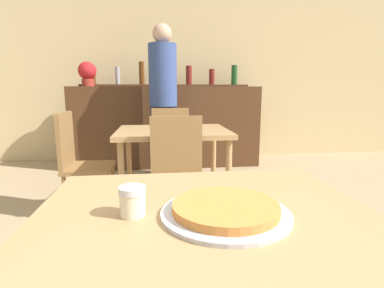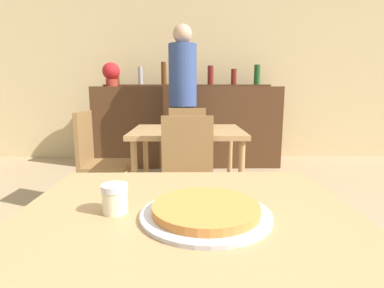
{
  "view_description": "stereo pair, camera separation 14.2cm",
  "coord_description": "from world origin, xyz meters",
  "px_view_note": "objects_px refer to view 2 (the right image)",
  "views": [
    {
      "loc": [
        -0.14,
        -0.84,
        1.09
      ],
      "look_at": [
        0.03,
        0.55,
        0.83
      ],
      "focal_mm": 28.0,
      "sensor_mm": 36.0,
      "label": 1
    },
    {
      "loc": [
        0.0,
        -0.85,
        1.09
      ],
      "look_at": [
        0.03,
        0.55,
        0.83
      ],
      "focal_mm": 28.0,
      "sensor_mm": 36.0,
      "label": 2
    }
  ],
  "objects_px": {
    "chair_far_side_back": "(187,144)",
    "cheese_shaker": "(114,198)",
    "chair_far_side_left": "(96,155)",
    "potted_plant": "(111,73)",
    "chair_far_side_front": "(188,172)",
    "pizza_tray": "(204,211)",
    "person_standing": "(182,95)"
  },
  "relations": [
    {
      "from": "pizza_tray",
      "to": "potted_plant",
      "type": "relative_size",
      "value": 1.14
    },
    {
      "from": "pizza_tray",
      "to": "person_standing",
      "type": "distance_m",
      "value": 2.94
    },
    {
      "from": "cheese_shaker",
      "to": "potted_plant",
      "type": "bearing_deg",
      "value": 103.75
    },
    {
      "from": "chair_far_side_back",
      "to": "cheese_shaker",
      "type": "xyz_separation_m",
      "value": [
        -0.22,
        -2.34,
        0.27
      ]
    },
    {
      "from": "potted_plant",
      "to": "chair_far_side_left",
      "type": "bearing_deg",
      "value": -81.8
    },
    {
      "from": "chair_far_side_back",
      "to": "potted_plant",
      "type": "height_order",
      "value": "potted_plant"
    },
    {
      "from": "chair_far_side_back",
      "to": "potted_plant",
      "type": "xyz_separation_m",
      "value": [
        -1.05,
        1.09,
        0.8
      ]
    },
    {
      "from": "potted_plant",
      "to": "person_standing",
      "type": "bearing_deg",
      "value": -28.05
    },
    {
      "from": "chair_far_side_front",
      "to": "pizza_tray",
      "type": "bearing_deg",
      "value": -87.86
    },
    {
      "from": "chair_far_side_left",
      "to": "potted_plant",
      "type": "distance_m",
      "value": 1.84
    },
    {
      "from": "chair_far_side_back",
      "to": "cheese_shaker",
      "type": "height_order",
      "value": "chair_far_side_back"
    },
    {
      "from": "chair_far_side_back",
      "to": "potted_plant",
      "type": "distance_m",
      "value": 1.72
    },
    {
      "from": "chair_far_side_left",
      "to": "chair_far_side_front",
      "type": "bearing_deg",
      "value": -123.95
    },
    {
      "from": "chair_far_side_left",
      "to": "pizza_tray",
      "type": "height_order",
      "value": "chair_far_side_left"
    },
    {
      "from": "chair_far_side_left",
      "to": "person_standing",
      "type": "height_order",
      "value": "person_standing"
    },
    {
      "from": "chair_far_side_front",
      "to": "chair_far_side_left",
      "type": "relative_size",
      "value": 1.0
    },
    {
      "from": "chair_far_side_front",
      "to": "cheese_shaker",
      "type": "relative_size",
      "value": 10.48
    },
    {
      "from": "person_standing",
      "to": "chair_far_side_left",
      "type": "bearing_deg",
      "value": -124.35
    },
    {
      "from": "cheese_shaker",
      "to": "chair_far_side_front",
      "type": "bearing_deg",
      "value": 80.08
    },
    {
      "from": "cheese_shaker",
      "to": "potted_plant",
      "type": "relative_size",
      "value": 0.26
    },
    {
      "from": "chair_far_side_front",
      "to": "pizza_tray",
      "type": "relative_size",
      "value": 2.41
    },
    {
      "from": "chair_far_side_front",
      "to": "potted_plant",
      "type": "relative_size",
      "value": 2.74
    },
    {
      "from": "cheese_shaker",
      "to": "pizza_tray",
      "type": "bearing_deg",
      "value": -6.61
    },
    {
      "from": "pizza_tray",
      "to": "cheese_shaker",
      "type": "height_order",
      "value": "cheese_shaker"
    },
    {
      "from": "potted_plant",
      "to": "pizza_tray",
      "type": "bearing_deg",
      "value": -72.32
    },
    {
      "from": "chair_far_side_front",
      "to": "pizza_tray",
      "type": "distance_m",
      "value": 1.29
    },
    {
      "from": "chair_far_side_back",
      "to": "potted_plant",
      "type": "bearing_deg",
      "value": -45.91
    },
    {
      "from": "chair_far_side_front",
      "to": "chair_far_side_left",
      "type": "xyz_separation_m",
      "value": [
        -0.82,
        0.55,
        0.0
      ]
    },
    {
      "from": "chair_far_side_front",
      "to": "cheese_shaker",
      "type": "bearing_deg",
      "value": -99.92
    },
    {
      "from": "chair_far_side_front",
      "to": "cheese_shaker",
      "type": "xyz_separation_m",
      "value": [
        -0.22,
        -1.24,
        0.27
      ]
    },
    {
      "from": "chair_far_side_front",
      "to": "person_standing",
      "type": "distance_m",
      "value": 1.74
    },
    {
      "from": "chair_far_side_left",
      "to": "chair_far_side_back",
      "type": "bearing_deg",
      "value": -56.05
    }
  ]
}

